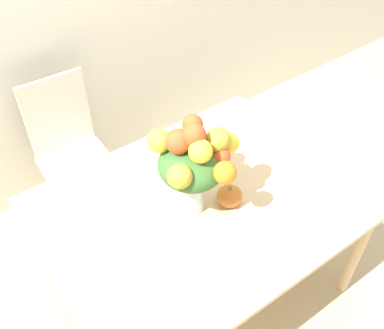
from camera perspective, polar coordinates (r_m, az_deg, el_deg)
ground_plane at (r=2.83m, az=0.62°, el=-14.87°), size 12.00×12.00×0.00m
dining_table at (r=2.28m, az=0.74°, el=-6.37°), size 1.51×1.18×0.73m
flower_vase at (r=2.00m, az=0.19°, el=0.32°), size 0.41×0.42×0.52m
pumpkin at (r=2.21m, az=4.79°, el=-4.01°), size 0.13×0.13×0.12m
dining_chair_near_window at (r=2.92m, az=-14.97°, el=1.41°), size 0.44×0.44×1.00m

